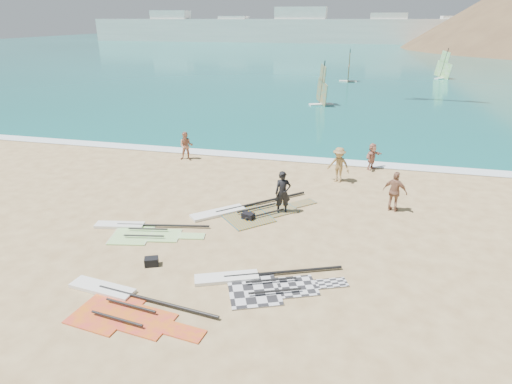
% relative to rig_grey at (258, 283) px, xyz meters
% --- Properties ---
extents(ground, '(300.00, 300.00, 0.00)m').
position_rel_rig_grey_xyz_m(ground, '(-0.73, 1.55, -0.05)').
color(ground, tan).
rests_on(ground, ground).
extents(sea, '(300.00, 240.00, 0.06)m').
position_rel_rig_grey_xyz_m(sea, '(-0.73, 133.55, -0.05)').
color(sea, '#0B514E').
rests_on(sea, ground).
extents(surf_line, '(300.00, 1.20, 0.04)m').
position_rel_rig_grey_xyz_m(surf_line, '(-0.73, 13.85, -0.05)').
color(surf_line, white).
rests_on(surf_line, ground).
extents(far_town, '(160.00, 8.00, 12.00)m').
position_rel_rig_grey_xyz_m(far_town, '(-16.46, 151.55, 4.44)').
color(far_town, white).
rests_on(far_town, ground).
extents(rig_grey, '(5.21, 3.20, 0.20)m').
position_rel_rig_grey_xyz_m(rig_grey, '(0.00, 0.00, 0.00)').
color(rig_grey, '#29282B').
rests_on(rig_grey, ground).
extents(rig_green, '(4.97, 2.39, 0.19)m').
position_rel_rig_grey_xyz_m(rig_green, '(-5.73, 2.52, -0.00)').
color(rig_green, '#66D220').
rests_on(rig_green, ground).
extents(rig_orange, '(5.40, 4.76, 0.20)m').
position_rel_rig_grey_xyz_m(rig_orange, '(-1.84, 5.41, 0.00)').
color(rig_orange, orange).
rests_on(rig_orange, ground).
extents(rig_red, '(5.36, 2.43, 0.20)m').
position_rel_rig_grey_xyz_m(rig_red, '(-3.88, -2.13, 0.00)').
color(rig_red, '#E1274A').
rests_on(rig_red, ground).
extents(gear_bag_near, '(0.58, 0.51, 0.31)m').
position_rel_rig_grey_xyz_m(gear_bag_near, '(-4.00, 0.22, 0.10)').
color(gear_bag_near, black).
rests_on(gear_bag_near, ground).
extents(gear_bag_far, '(0.59, 0.48, 0.31)m').
position_rel_rig_grey_xyz_m(gear_bag_far, '(-1.59, 4.72, 0.11)').
color(gear_bag_far, black).
rests_on(gear_bag_far, ground).
extents(person_wetsuit, '(0.84, 0.69, 1.99)m').
position_rel_rig_grey_xyz_m(person_wetsuit, '(-0.24, 5.76, 0.95)').
color(person_wetsuit, black).
rests_on(person_wetsuit, ground).
extents(beachgoer_left, '(1.01, 0.88, 1.76)m').
position_rel_rig_grey_xyz_m(beachgoer_left, '(-7.55, 12.23, 0.83)').
color(beachgoer_left, tan).
rests_on(beachgoer_left, ground).
extents(beachgoer_mid, '(1.42, 1.11, 1.92)m').
position_rel_rig_grey_xyz_m(beachgoer_mid, '(1.94, 10.47, 0.91)').
color(beachgoer_mid, olive).
rests_on(beachgoer_mid, ground).
extents(beachgoer_back, '(1.20, 0.83, 1.90)m').
position_rel_rig_grey_xyz_m(beachgoer_back, '(4.67, 7.22, 0.90)').
color(beachgoer_back, '#9A6950').
rests_on(beachgoer_back, ground).
extents(beachgoer_right, '(1.20, 1.47, 1.57)m').
position_rel_rig_grey_xyz_m(beachgoer_right, '(3.72, 13.05, 0.74)').
color(beachgoer_right, tan).
rests_on(beachgoer_right, ground).
extents(windsurfer_left, '(2.52, 2.73, 4.48)m').
position_rel_rig_grey_xyz_m(windsurfer_left, '(-1.14, 32.43, 1.25)').
color(windsurfer_left, white).
rests_on(windsurfer_left, ground).
extents(windsurfer_centre, '(2.44, 2.99, 4.45)m').
position_rel_rig_grey_xyz_m(windsurfer_centre, '(0.74, 50.88, 1.25)').
color(windsurfer_centre, white).
rests_on(windsurfer_centre, ground).
extents(windsurfer_right, '(2.25, 2.22, 4.39)m').
position_rel_rig_grey_xyz_m(windsurfer_right, '(14.02, 57.34, 1.23)').
color(windsurfer_right, white).
rests_on(windsurfer_right, ground).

